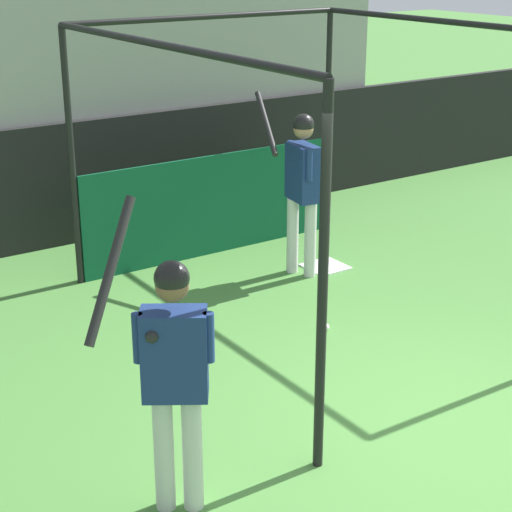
# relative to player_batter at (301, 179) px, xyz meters

# --- Properties ---
(ground_plane) EXTENTS (60.00, 60.00, 0.00)m
(ground_plane) POSITION_rel_player_batter_xyz_m (-1.06, -3.20, -1.08)
(ground_plane) COLOR #477F38
(outfield_wall) EXTENTS (24.00, 0.12, 1.48)m
(outfield_wall) POSITION_rel_player_batter_xyz_m (-1.06, 2.41, -0.34)
(outfield_wall) COLOR black
(outfield_wall) RESTS_ON ground
(bleacher_section) EXTENTS (8.15, 4.00, 3.56)m
(bleacher_section) POSITION_rel_player_batter_xyz_m (-1.06, 4.47, 0.69)
(bleacher_section) COLOR #9E9E99
(bleacher_section) RESTS_ON ground
(batting_cage) EXTENTS (3.43, 4.21, 2.74)m
(batting_cage) POSITION_rel_player_batter_xyz_m (-0.44, 0.29, 0.15)
(batting_cage) COLOR black
(batting_cage) RESTS_ON ground
(home_plate) EXTENTS (0.44, 0.44, 0.02)m
(home_plate) POSITION_rel_player_batter_xyz_m (0.36, -0.01, -1.07)
(home_plate) COLOR white
(home_plate) RESTS_ON ground
(player_batter) EXTENTS (0.57, 0.92, 1.95)m
(player_batter) POSITION_rel_player_batter_xyz_m (0.00, 0.00, 0.00)
(player_batter) COLOR silver
(player_batter) RESTS_ON ground
(player_waiting) EXTENTS (0.79, 0.59, 2.05)m
(player_waiting) POSITION_rel_player_batter_xyz_m (-3.17, -2.89, -0.05)
(player_waiting) COLOR silver
(player_waiting) RESTS_ON ground
(baseball) EXTENTS (0.07, 0.07, 0.07)m
(baseball) POSITION_rel_player_batter_xyz_m (-0.69, -1.33, -1.04)
(baseball) COLOR white
(baseball) RESTS_ON ground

